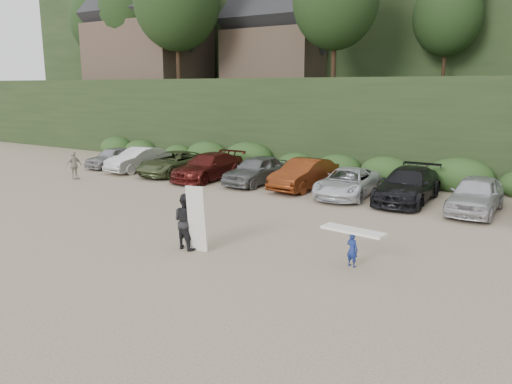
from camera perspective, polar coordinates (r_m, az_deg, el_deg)
The scene contains 6 objects.
ground at distance 17.51m, azimuth -2.78°, elevation -6.23°, with size 120.00×120.00×0.00m, color tan.
hillside_backdrop at distance 50.81m, azimuth 22.03°, elevation 17.67°, with size 90.00×41.50×28.00m.
parked_cars at distance 25.62m, azimuth 11.30°, elevation 1.18°, with size 36.55×6.02×1.63m.
distant_walker at distance 31.71m, azimuth -20.09°, elevation 2.87°, with size 0.98×0.41×1.68m, color #AAA390.
child_surfer at distance 15.65m, azimuth 10.98°, elevation -5.56°, with size 2.03×0.77×1.19m.
adult_surfer at distance 17.15m, azimuth -7.91°, elevation -3.30°, with size 1.42×0.86×2.27m.
Camera 1 is at (9.60, -13.58, 5.48)m, focal length 35.00 mm.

